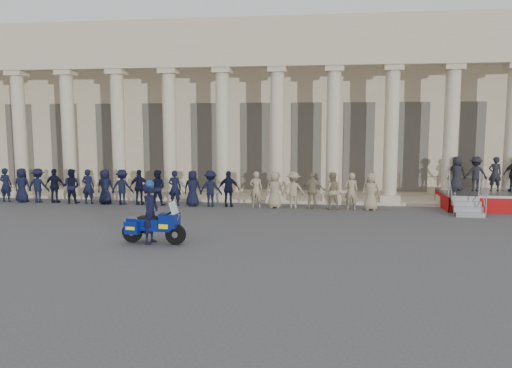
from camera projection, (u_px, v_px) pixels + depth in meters
name	position (u px, v px, depth m)	size (l,w,h in m)	color
ground	(213.00, 239.00, 16.01)	(90.00, 90.00, 0.00)	#444447
building	(266.00, 110.00, 29.98)	(40.00, 12.50, 9.00)	#BDAD8E
officer_rank	(159.00, 188.00, 22.64)	(19.49, 0.61, 1.61)	black
reviewing_stand	(483.00, 183.00, 21.69)	(3.70, 3.68, 2.27)	gray
motorcycle	(154.00, 225.00, 15.41)	(2.09, 0.87, 1.34)	black
rider	(150.00, 212.00, 15.38)	(0.51, 0.72, 1.97)	black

